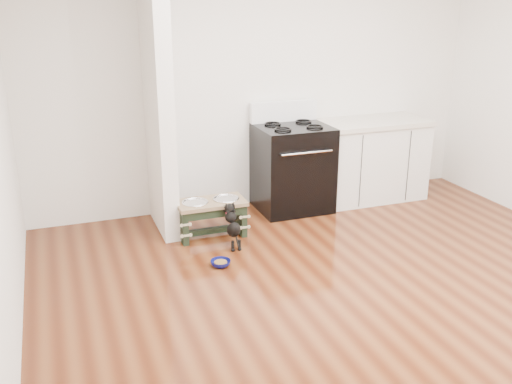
% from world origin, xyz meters
% --- Properties ---
extents(ground, '(5.00, 5.00, 0.00)m').
position_xyz_m(ground, '(0.00, 0.00, 0.00)').
color(ground, '#431B0C').
rests_on(ground, ground).
extents(room_shell, '(5.00, 5.00, 5.00)m').
position_xyz_m(room_shell, '(0.00, 0.00, 1.62)').
color(room_shell, silver).
rests_on(room_shell, ground).
extents(partition_wall, '(0.15, 0.80, 2.70)m').
position_xyz_m(partition_wall, '(-1.18, 2.10, 1.35)').
color(partition_wall, silver).
rests_on(partition_wall, ground).
extents(oven_range, '(0.76, 0.69, 1.14)m').
position_xyz_m(oven_range, '(0.25, 2.16, 0.48)').
color(oven_range, black).
rests_on(oven_range, ground).
extents(cabinet_run, '(1.24, 0.64, 0.91)m').
position_xyz_m(cabinet_run, '(1.23, 2.18, 0.45)').
color(cabinet_run, silver).
rests_on(cabinet_run, ground).
extents(dog_feeder, '(0.66, 0.35, 0.38)m').
position_xyz_m(dog_feeder, '(-0.79, 1.72, 0.26)').
color(dog_feeder, black).
rests_on(dog_feeder, ground).
extents(puppy, '(0.12, 0.34, 0.40)m').
position_xyz_m(puppy, '(-0.67, 1.42, 0.22)').
color(puppy, black).
rests_on(puppy, ground).
extents(floor_bowl, '(0.22, 0.22, 0.05)m').
position_xyz_m(floor_bowl, '(-0.90, 1.06, 0.03)').
color(floor_bowl, '#0B0E4F').
rests_on(floor_bowl, ground).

